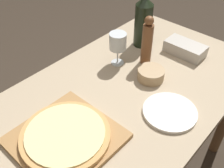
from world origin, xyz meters
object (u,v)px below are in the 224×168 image
at_px(wine_bottle, 143,21).
at_px(pepper_mill, 147,42).
at_px(pizza, 65,135).
at_px(wine_glass, 118,42).
at_px(small_bowl, 151,74).

xyz_separation_m(wine_bottle, pepper_mill, (0.11, -0.12, -0.02)).
height_order(pizza, wine_bottle, wine_bottle).
bearing_deg(wine_bottle, wine_glass, -85.51).
distance_m(wine_glass, small_bowl, 0.21).
relative_size(pizza, wine_bottle, 0.90).
relative_size(pizza, pepper_mill, 1.30).
bearing_deg(pepper_mill, wine_glass, -134.62).
height_order(wine_bottle, small_bowl, wine_bottle).
distance_m(pizza, small_bowl, 0.48).
distance_m(wine_bottle, wine_glass, 0.22).
relative_size(wine_bottle, wine_glass, 2.16).
height_order(pizza, wine_glass, wine_glass).
bearing_deg(pizza, pepper_mill, 97.30).
bearing_deg(small_bowl, pepper_mill, 137.42).
xyz_separation_m(pepper_mill, small_bowl, (0.09, -0.09, -0.09)).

